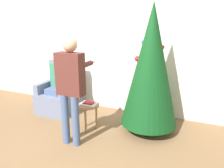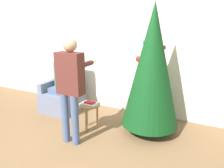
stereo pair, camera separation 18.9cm
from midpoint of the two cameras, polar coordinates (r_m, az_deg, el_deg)
ground_plane at (r=3.43m, az=-17.89°, el=-18.85°), size 14.00×14.00×0.00m
wall_back at (r=4.75m, az=-1.48°, el=9.21°), size 8.00×0.06×2.70m
christmas_tree at (r=3.73m, az=8.73°, el=4.66°), size 0.99×0.99×2.23m
armchair at (r=4.94m, az=-14.54°, el=-2.87°), size 0.74×0.76×1.08m
person_seated at (r=4.82m, az=-15.09°, el=0.80°), size 0.36×0.46×1.26m
person_standing at (r=3.41m, az=-12.35°, el=0.40°), size 0.44×0.57×1.70m
side_stool at (r=4.00m, az=-7.43°, el=-6.47°), size 0.38×0.38×0.48m
laptop at (r=3.96m, az=-7.48°, el=-5.20°), size 0.30×0.24×0.02m
book at (r=3.95m, az=-7.49°, el=-4.90°), size 0.18×0.12×0.02m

